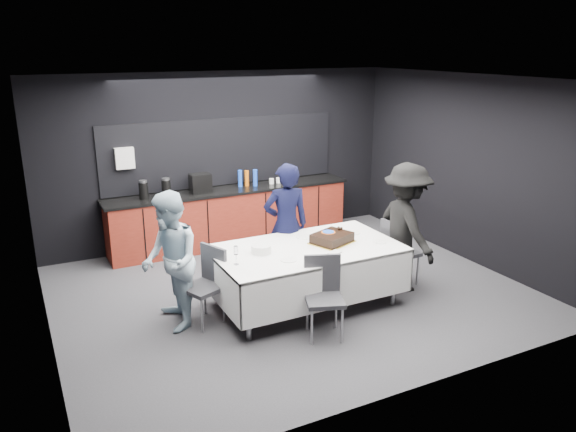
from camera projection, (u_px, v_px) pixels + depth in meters
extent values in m
plane|color=#3D3D42|center=(291.00, 292.00, 7.56)|extent=(6.00, 6.00, 0.00)
cube|color=white|center=(292.00, 79.00, 6.74)|extent=(6.00, 5.00, 0.04)
cube|color=black|center=(223.00, 158.00, 9.28)|extent=(6.00, 0.04, 2.80)
cube|color=black|center=(419.00, 255.00, 5.02)|extent=(6.00, 0.04, 2.80)
cube|color=black|center=(36.00, 225.00, 5.86)|extent=(0.04, 5.00, 2.80)
cube|color=black|center=(469.00, 169.00, 8.44)|extent=(0.04, 5.00, 2.80)
cube|color=maroon|center=(231.00, 217.00, 9.31)|extent=(4.00, 0.60, 0.90)
cube|color=black|center=(230.00, 190.00, 9.17)|extent=(4.10, 0.64, 0.04)
cube|color=black|center=(223.00, 152.00, 9.24)|extent=(4.00, 0.03, 1.10)
cube|color=white|center=(124.00, 158.00, 8.49)|extent=(0.28, 0.12, 0.32)
cylinder|color=black|center=(144.00, 191.00, 8.52)|extent=(0.14, 0.14, 0.26)
cylinder|color=black|center=(166.00, 188.00, 8.67)|extent=(0.14, 0.14, 0.26)
cube|color=black|center=(200.00, 183.00, 8.90)|extent=(0.32, 0.24, 0.30)
cylinder|color=blue|center=(240.00, 178.00, 9.25)|extent=(0.07, 0.07, 0.28)
cylinder|color=orange|center=(247.00, 178.00, 9.30)|extent=(0.07, 0.07, 0.26)
cylinder|color=blue|center=(255.00, 178.00, 9.29)|extent=(0.07, 0.07, 0.28)
cylinder|color=white|center=(272.00, 181.00, 9.47)|extent=(0.08, 0.08, 0.09)
cylinder|color=white|center=(278.00, 180.00, 9.53)|extent=(0.08, 0.08, 0.09)
cylinder|color=white|center=(285.00, 180.00, 9.58)|extent=(0.08, 0.08, 0.09)
cylinder|color=#99999E|center=(143.00, 181.00, 8.48)|extent=(0.12, 0.12, 0.03)
cylinder|color=#99999E|center=(166.00, 179.00, 8.63)|extent=(0.12, 0.12, 0.03)
cylinder|color=#99999E|center=(248.00, 309.00, 6.25)|extent=(0.06, 0.06, 0.75)
cylinder|color=#99999E|center=(218.00, 277.00, 7.11)|extent=(0.06, 0.06, 0.75)
cylinder|color=#99999E|center=(394.00, 277.00, 7.12)|extent=(0.06, 0.06, 0.75)
cylinder|color=#99999E|center=(351.00, 252.00, 7.97)|extent=(0.06, 0.06, 0.75)
cube|color=white|center=(306.00, 249.00, 7.00)|extent=(2.32, 1.32, 0.04)
cube|color=white|center=(333.00, 287.00, 6.52)|extent=(2.32, 0.02, 0.55)
cube|color=white|center=(283.00, 252.00, 7.63)|extent=(2.32, 0.02, 0.55)
cube|color=white|center=(220.00, 285.00, 6.58)|extent=(0.02, 1.32, 0.55)
cube|color=white|center=(381.00, 254.00, 7.57)|extent=(0.02, 1.32, 0.55)
cube|color=gold|center=(332.00, 242.00, 7.15)|extent=(0.62, 0.56, 0.01)
cube|color=black|center=(332.00, 238.00, 7.13)|extent=(0.57, 0.52, 0.10)
cube|color=black|center=(332.00, 234.00, 7.11)|extent=(0.57, 0.52, 0.01)
cylinder|color=orange|center=(328.00, 232.00, 7.15)|extent=(0.18, 0.18, 0.00)
cylinder|color=blue|center=(328.00, 232.00, 7.15)|extent=(0.15, 0.15, 0.01)
sphere|color=black|center=(339.00, 227.00, 7.29)|extent=(0.04, 0.04, 0.04)
sphere|color=black|center=(342.00, 228.00, 7.26)|extent=(0.04, 0.04, 0.04)
sphere|color=black|center=(339.00, 228.00, 7.24)|extent=(0.04, 0.04, 0.04)
cylinder|color=white|center=(261.00, 249.00, 6.79)|extent=(0.25, 0.25, 0.10)
cylinder|color=white|center=(288.00, 260.00, 6.57)|extent=(0.19, 0.19, 0.01)
cylinder|color=white|center=(353.00, 233.00, 7.52)|extent=(0.21, 0.21, 0.01)
cylinder|color=white|center=(380.00, 242.00, 7.18)|extent=(0.19, 0.19, 0.01)
cylinder|color=white|center=(304.00, 237.00, 7.35)|extent=(0.21, 0.21, 0.01)
cube|color=white|center=(335.00, 253.00, 6.76)|extent=(0.19, 0.16, 0.03)
cylinder|color=white|center=(236.00, 264.00, 6.44)|extent=(0.06, 0.06, 0.00)
cylinder|color=white|center=(236.00, 259.00, 6.43)|extent=(0.01, 0.01, 0.12)
cylinder|color=white|center=(236.00, 250.00, 6.39)|extent=(0.05, 0.05, 0.10)
cube|color=#2D2E33|center=(203.00, 288.00, 6.61)|extent=(0.55, 0.55, 0.05)
cube|color=#2D2E33|center=(214.00, 264.00, 6.68)|extent=(0.20, 0.40, 0.45)
cylinder|color=#99999E|center=(183.00, 306.00, 6.66)|extent=(0.03, 0.03, 0.44)
cylinder|color=#99999E|center=(202.00, 315.00, 6.45)|extent=(0.03, 0.03, 0.44)
cylinder|color=#99999E|center=(205.00, 297.00, 6.91)|extent=(0.03, 0.03, 0.44)
cylinder|color=#99999E|center=(224.00, 305.00, 6.70)|extent=(0.03, 0.03, 0.44)
cube|color=#2D2E33|center=(401.00, 253.00, 7.73)|extent=(0.45, 0.45, 0.05)
cube|color=#2D2E33|center=(391.00, 238.00, 7.56)|extent=(0.07, 0.42, 0.45)
cylinder|color=#99999E|center=(417.00, 270.00, 7.74)|extent=(0.03, 0.03, 0.44)
cylinder|color=#99999E|center=(401.00, 262.00, 8.02)|extent=(0.03, 0.03, 0.44)
cylinder|color=#99999E|center=(399.00, 275.00, 7.57)|extent=(0.03, 0.03, 0.44)
cylinder|color=#99999E|center=(382.00, 267.00, 7.85)|extent=(0.03, 0.03, 0.44)
cube|color=#2D2E33|center=(325.00, 300.00, 6.30)|extent=(0.54, 0.54, 0.05)
cube|color=#2D2E33|center=(322.00, 273.00, 6.41)|extent=(0.41, 0.18, 0.45)
cylinder|color=#99999E|center=(312.00, 327.00, 6.19)|extent=(0.03, 0.03, 0.44)
cylinder|color=#99999E|center=(342.00, 325.00, 6.23)|extent=(0.03, 0.03, 0.44)
cylinder|color=#99999E|center=(307.00, 313.00, 6.51)|extent=(0.03, 0.03, 0.44)
cylinder|color=#99999E|center=(336.00, 311.00, 6.55)|extent=(0.03, 0.03, 0.44)
imported|color=black|center=(286.00, 225.00, 7.60)|extent=(0.69, 0.52, 1.71)
imported|color=#A5BFD0|center=(170.00, 261.00, 6.44)|extent=(0.67, 0.84, 1.63)
imported|color=black|center=(406.00, 228.00, 7.46)|extent=(0.75, 1.18, 1.74)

